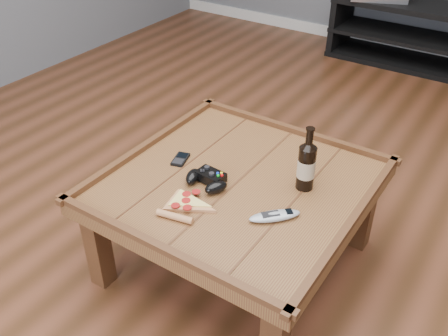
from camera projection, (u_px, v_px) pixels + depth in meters
The scene contains 9 objects.
ground at pixel (236, 261), 2.29m from camera, with size 6.00×6.00×0.00m, color #402412.
baseboard at pixel (422, 50), 4.32m from camera, with size 5.00×0.02×0.10m, color silver.
coffee_table at pixel (238, 193), 2.07m from camera, with size 1.03×1.03×0.48m.
media_console at pixel (419, 36), 4.04m from camera, with size 1.40×0.45×0.50m.
beer_bottle at pixel (306, 164), 1.94m from camera, with size 0.07×0.07×0.27m.
game_controller at pixel (207, 179), 2.00m from camera, with size 0.20×0.14×0.05m.
pizza_slice at pixel (185, 205), 1.90m from camera, with size 0.21×0.28×0.03m.
smartphone at pixel (180, 159), 2.16m from camera, with size 0.08×0.11×0.01m.
remote_control at pixel (275, 216), 1.83m from camera, with size 0.18×0.18×0.03m.
Camera 1 is at (0.87, -1.40, 1.64)m, focal length 40.00 mm.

